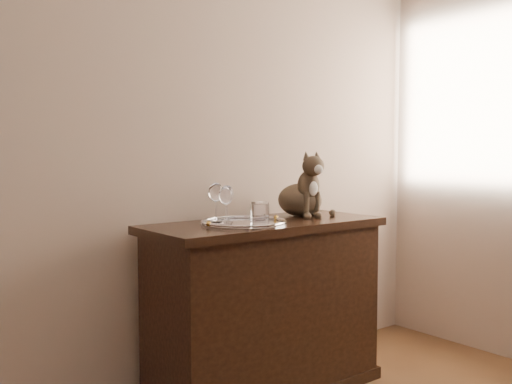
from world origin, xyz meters
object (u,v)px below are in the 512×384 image
sideboard (265,307)px  wine_glass_c (226,206)px  cat (300,184)px  tumbler_b (260,215)px  wine_glass_a (216,203)px  tray (244,223)px  tumbler_c (260,212)px  wine_glass_b (227,204)px

sideboard → wine_glass_c: wine_glass_c is taller
cat → tumbler_b: bearing=-141.6°
wine_glass_a → wine_glass_c: (-0.00, -0.08, -0.01)m
tray → wine_glass_c: bearing=178.8°
tumbler_c → wine_glass_c: bearing=175.5°
wine_glass_b → tumbler_b: bearing=-76.3°
tumbler_b → tumbler_c: 0.14m
wine_glass_b → tray: bearing=-53.7°
wine_glass_b → cat: cat is taller
tray → cat: (0.44, 0.10, 0.17)m
tumbler_b → wine_glass_c: bearing=128.1°
wine_glass_b → cat: (0.49, 0.03, 0.08)m
tumbler_c → cat: cat is taller
sideboard → tray: size_ratio=3.00×
wine_glass_a → wine_glass_c: wine_glass_a is taller
wine_glass_c → tumbler_b: 0.16m
wine_glass_b → wine_glass_c: size_ratio=1.02×
tumbler_b → tumbler_c: tumbler_b is taller
sideboard → tray: (-0.15, -0.03, 0.43)m
tumbler_c → wine_glass_a: bearing=152.3°
wine_glass_c → cat: (0.54, 0.10, 0.08)m
wine_glass_a → tumbler_b: bearing=-65.1°
sideboard → cat: 0.66m
sideboard → wine_glass_c: 0.58m
sideboard → tumbler_c: (-0.07, -0.04, 0.48)m
tray → wine_glass_b: size_ratio=2.31×
tray → wine_glass_b: (-0.05, 0.07, 0.09)m
wine_glass_b → tumbler_b: wine_glass_b is taller
cat → sideboard: bearing=-154.7°
tray → sideboard: bearing=11.2°
wine_glass_b → wine_glass_c: bearing=-128.1°
wine_glass_a → tumbler_c: (0.18, -0.10, -0.05)m
wine_glass_a → cat: bearing=1.5°
wine_glass_c → sideboard: bearing=6.3°
sideboard → tumbler_c: bearing=-147.5°
tumbler_b → wine_glass_a: bearing=114.9°
tray → wine_glass_a: (-0.10, 0.08, 0.10)m
tray → cat: bearing=12.5°
wine_glass_c → tray: bearing=-1.2°
sideboard → wine_glass_a: wine_glass_a is taller
wine_glass_c → tumbler_c: bearing=-4.5°
tray → cat: 0.48m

